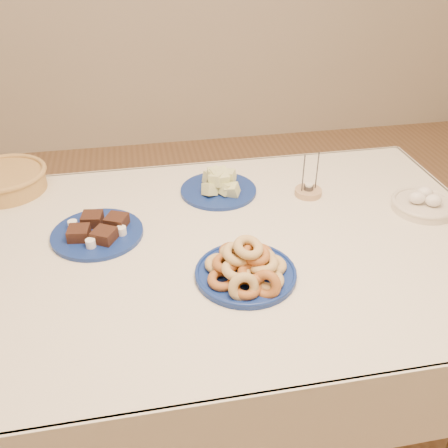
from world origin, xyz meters
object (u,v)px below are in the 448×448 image
at_px(donut_platter, 246,268).
at_px(wicker_basket, 4,180).
at_px(egg_bowl, 423,204).
at_px(melon_plate, 219,185).
at_px(brownie_plate, 98,231).
at_px(dining_table, 221,271).
at_px(candle_holder, 308,191).

distance_m(donut_platter, wicker_basket, 0.96).
height_order(donut_platter, wicker_basket, donut_platter).
xyz_separation_m(donut_platter, egg_bowl, (0.65, 0.24, -0.01)).
bearing_deg(melon_plate, wicker_basket, 168.02).
height_order(donut_platter, melon_plate, donut_platter).
height_order(melon_plate, brownie_plate, melon_plate).
height_order(brownie_plate, egg_bowl, egg_bowl).
relative_size(dining_table, egg_bowl, 6.60).
relative_size(candle_holder, egg_bowl, 0.60).
height_order(donut_platter, egg_bowl, donut_platter).
xyz_separation_m(brownie_plate, egg_bowl, (1.05, -0.04, 0.01)).
bearing_deg(egg_bowl, donut_platter, -159.84).
bearing_deg(brownie_plate, dining_table, -16.74).
xyz_separation_m(candle_holder, egg_bowl, (0.34, -0.16, 0.01)).
relative_size(brownie_plate, wicker_basket, 1.00).
xyz_separation_m(dining_table, candle_holder, (0.35, 0.23, 0.12)).
distance_m(dining_table, melon_plate, 0.34).
relative_size(donut_platter, melon_plate, 1.07).
bearing_deg(brownie_plate, donut_platter, -35.09).
bearing_deg(egg_bowl, dining_table, -174.40).
height_order(brownie_plate, candle_holder, candle_holder).
bearing_deg(egg_bowl, melon_plate, 159.67).
bearing_deg(candle_holder, brownie_plate, -170.21).
relative_size(wicker_basket, candle_holder, 2.09).
bearing_deg(dining_table, candle_holder, 33.45).
distance_m(brownie_plate, wicker_basket, 0.48).
bearing_deg(wicker_basket, brownie_plate, -47.48).
bearing_deg(wicker_basket, candle_holder, -12.50).
bearing_deg(candle_holder, melon_plate, 166.22).
xyz_separation_m(donut_platter, candle_holder, (0.31, 0.40, -0.02)).
distance_m(melon_plate, egg_bowl, 0.68).
bearing_deg(melon_plate, donut_platter, -91.37).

